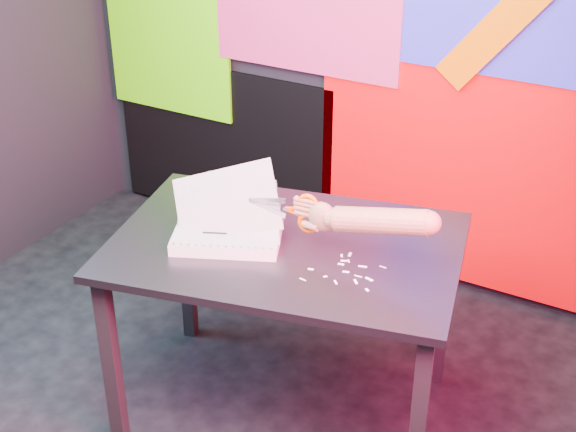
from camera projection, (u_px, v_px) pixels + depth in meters
The scene contains 7 objects.
room at pixel (145, 92), 2.36m from camera, with size 3.01×3.01×2.71m.
backdrop at pixel (366, 80), 3.64m from camera, with size 2.88×0.05×2.08m.
work_table at pixel (286, 265), 2.81m from camera, with size 1.35×1.05×0.75m.
printout_stack at pixel (228, 232), 2.78m from camera, with size 0.46×0.39×0.28m.
scissors at pixel (303, 212), 2.68m from camera, with size 0.26×0.03×0.15m.
hand_forearm at pixel (371, 220), 2.57m from camera, with size 0.49×0.11×0.16m.
paper_clippings at pixel (348, 270), 2.61m from camera, with size 0.23×0.23×0.00m.
Camera 1 is at (1.47, -1.74, 2.16)m, focal length 50.00 mm.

